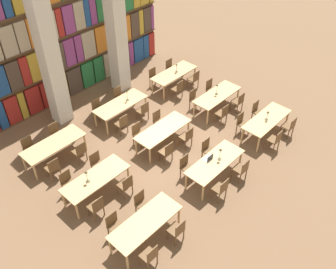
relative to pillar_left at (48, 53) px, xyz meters
name	(u,v)px	position (x,y,z in m)	size (l,w,h in m)	color
ground_plane	(163,146)	(1.60, -4.18, -3.00)	(40.00, 40.00, 0.00)	brown
bookshelf_bank	(68,38)	(1.62, 1.19, -0.41)	(9.87, 0.35, 5.50)	brown
pillar_left	(48,53)	(0.00, 0.00, 0.00)	(0.63, 0.63, 6.00)	beige
pillar_center	(116,25)	(3.21, 0.00, 0.00)	(0.63, 0.63, 6.00)	beige
reading_table_0	(145,223)	(-1.68, -6.59, -2.32)	(2.25, 0.86, 0.76)	tan
chair_0	(150,255)	(-2.23, -7.31, -2.52)	(0.42, 0.40, 0.88)	brown
chair_1	(115,225)	(-2.23, -5.88, -2.52)	(0.42, 0.40, 0.88)	brown
chair_2	(177,230)	(-1.13, -7.31, -2.52)	(0.42, 0.40, 0.88)	brown
chair_3	(142,203)	(-1.13, -5.88, -2.52)	(0.42, 0.40, 0.88)	brown
reading_table_1	(215,163)	(1.59, -6.56, -2.32)	(2.25, 0.86, 0.76)	tan
chair_4	(221,188)	(0.99, -7.27, -2.52)	(0.42, 0.40, 0.88)	brown
chair_5	(187,166)	(0.99, -5.84, -2.52)	(0.42, 0.40, 0.88)	brown
chair_6	(242,169)	(2.15, -7.27, -2.52)	(0.42, 0.40, 0.88)	brown
chair_7	(208,149)	(2.15, -5.84, -2.52)	(0.42, 0.40, 0.88)	brown
desk_lamp_0	(220,152)	(1.78, -6.60, -1.92)	(0.14, 0.14, 0.48)	brown
laptop	(208,158)	(1.53, -6.32, -2.20)	(0.32, 0.22, 0.21)	silver
reading_table_2	(267,120)	(4.77, -6.59, -2.32)	(2.25, 0.86, 0.76)	tan
chair_8	(275,139)	(4.24, -7.30, -2.52)	(0.42, 0.40, 0.88)	brown
chair_9	(242,123)	(4.24, -5.87, -2.52)	(0.42, 0.40, 0.88)	brown
chair_10	(289,126)	(5.31, -7.30, -2.52)	(0.42, 0.40, 0.88)	brown
chair_11	(257,111)	(5.31, -5.87, -2.52)	(0.42, 0.40, 0.88)	brown
desk_lamp_1	(268,114)	(4.71, -6.60, -1.98)	(0.14, 0.14, 0.40)	brown
reading_table_3	(96,179)	(-1.57, -4.23, -2.32)	(2.25, 0.86, 0.76)	tan
chair_12	(96,206)	(-2.16, -4.95, -2.52)	(0.42, 0.40, 0.88)	brown
chair_13	(68,182)	(-2.16, -3.52, -2.52)	(0.42, 0.40, 0.88)	brown
chair_14	(126,185)	(-0.97, -4.95, -2.52)	(0.42, 0.40, 0.88)	brown
chair_15	(97,163)	(-0.97, -3.52, -2.52)	(0.42, 0.40, 0.88)	brown
desk_lamp_2	(86,175)	(-1.84, -4.19, -1.93)	(0.14, 0.14, 0.46)	brown
reading_table_4	(163,130)	(1.65, -4.12, -2.32)	(2.25, 0.86, 0.76)	tan
chair_16	(167,151)	(1.08, -4.83, -2.52)	(0.42, 0.40, 0.88)	brown
chair_17	(139,133)	(1.08, -3.40, -2.52)	(0.42, 0.40, 0.88)	brown
chair_18	(187,137)	(2.16, -4.83, -2.52)	(0.42, 0.40, 0.88)	brown
chair_19	(159,120)	(2.16, -3.40, -2.52)	(0.42, 0.40, 0.88)	brown
reading_table_5	(217,96)	(4.79, -4.22, -2.32)	(2.25, 0.86, 0.76)	tan
chair_20	(222,113)	(4.22, -4.93, -2.52)	(0.42, 0.40, 0.88)	brown
chair_21	(195,99)	(4.22, -3.50, -2.52)	(0.42, 0.40, 0.88)	brown
chair_22	(238,101)	(5.33, -4.93, -2.52)	(0.42, 0.40, 0.88)	brown
chair_23	(211,88)	(5.33, -3.50, -2.52)	(0.42, 0.40, 0.88)	brown
desk_lamp_3	(217,87)	(4.79, -4.17, -1.92)	(0.14, 0.14, 0.47)	brown
reading_table_6	(54,145)	(-1.55, -1.86, -2.32)	(2.25, 0.86, 0.76)	tan
chair_24	(53,168)	(-2.12, -2.58, -2.52)	(0.42, 0.40, 0.88)	brown
chair_25	(30,148)	(-2.12, -1.15, -2.52)	(0.42, 0.40, 0.88)	brown
chair_26	(80,151)	(-1.01, -2.58, -2.52)	(0.42, 0.40, 0.88)	brown
chair_27	(56,133)	(-1.01, -1.15, -2.52)	(0.42, 0.40, 0.88)	brown
reading_table_7	(121,105)	(1.65, -1.78, -2.32)	(2.25, 0.86, 0.76)	tan
chair_28	(122,123)	(1.05, -2.49, -2.52)	(0.42, 0.40, 0.88)	brown
chair_29	(98,108)	(1.05, -1.06, -2.52)	(0.42, 0.40, 0.88)	brown
chair_30	(143,110)	(2.19, -2.49, -2.52)	(0.42, 0.40, 0.88)	brown
chair_31	(119,97)	(2.19, -1.06, -2.52)	(0.42, 0.40, 0.88)	brown
desk_lamp_4	(127,94)	(1.99, -1.82, -1.92)	(0.14, 0.14, 0.48)	brown
reading_table_8	(174,74)	(4.86, -1.75, -2.32)	(2.25, 0.86, 0.76)	tan
chair_32	(178,89)	(4.32, -2.46, -2.52)	(0.42, 0.40, 0.88)	brown
chair_33	(154,77)	(4.32, -1.03, -2.52)	(0.42, 0.40, 0.88)	brown
chair_34	(194,79)	(5.42, -2.46, -2.52)	(0.42, 0.40, 0.88)	brown
chair_35	(171,68)	(5.42, -1.03, -2.52)	(0.42, 0.40, 0.88)	brown
desk_lamp_5	(177,66)	(4.98, -1.79, -1.97)	(0.14, 0.14, 0.41)	brown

